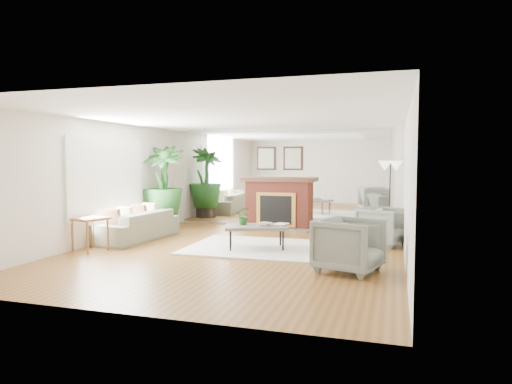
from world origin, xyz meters
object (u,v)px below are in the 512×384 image
(armchair_front, at_px, (349,245))
(potted_ficus, at_px, (163,185))
(fireplace, at_px, (278,202))
(side_table, at_px, (90,223))
(coffee_table, at_px, (256,227))
(floor_lamp, at_px, (390,172))
(sofa, at_px, (137,226))
(armchair_back, at_px, (383,226))

(armchair_front, bearing_deg, potted_ficus, 75.05)
(fireplace, relative_size, side_table, 2.97)
(coffee_table, height_order, floor_lamp, floor_lamp)
(fireplace, relative_size, sofa, 0.98)
(fireplace, distance_m, armchair_back, 3.08)
(fireplace, bearing_deg, floor_lamp, -3.37)
(sofa, xyz_separation_m, floor_lamp, (5.15, 2.40, 1.14))
(side_table, bearing_deg, floor_lamp, 34.73)
(coffee_table, xyz_separation_m, armchair_front, (1.86, -1.23, -0.02))
(sofa, height_order, side_table, side_table)
(coffee_table, bearing_deg, armchair_front, -33.53)
(armchair_front, bearing_deg, side_table, 104.42)
(armchair_front, distance_m, potted_ficus, 5.66)
(armchair_front, height_order, side_table, armchair_front)
(potted_ficus, distance_m, floor_lamp, 5.40)
(armchair_back, bearing_deg, floor_lamp, 20.99)
(armchair_back, height_order, floor_lamp, floor_lamp)
(armchair_front, bearing_deg, armchair_back, 6.95)
(coffee_table, distance_m, armchair_back, 2.60)
(armchair_back, height_order, potted_ficus, potted_ficus)
(floor_lamp, bearing_deg, armchair_front, -97.73)
(coffee_table, xyz_separation_m, floor_lamp, (2.39, 2.69, 1.02))
(potted_ficus, relative_size, floor_lamp, 1.22)
(coffee_table, xyz_separation_m, side_table, (-2.96, -1.02, 0.10))
(armchair_back, distance_m, armchair_front, 2.48)
(sofa, bearing_deg, armchair_front, 75.75)
(sofa, height_order, armchair_back, armchair_back)
(armchair_front, xyz_separation_m, floor_lamp, (0.53, 3.92, 1.03))
(fireplace, relative_size, coffee_table, 1.54)
(sofa, height_order, floor_lamp, floor_lamp)
(coffee_table, bearing_deg, potted_ficus, 149.11)
(fireplace, height_order, armchair_front, fireplace)
(fireplace, height_order, sofa, fireplace)
(floor_lamp, bearing_deg, sofa, -155.06)
(sofa, bearing_deg, fireplace, 140.27)
(sofa, distance_m, armchair_back, 5.13)
(sofa, height_order, armchair_front, armchair_front)
(potted_ficus, bearing_deg, armchair_front, -31.94)
(fireplace, xyz_separation_m, armchair_back, (2.60, -1.64, -0.27))
(sofa, xyz_separation_m, armchair_front, (4.62, -1.53, 0.11))
(floor_lamp, bearing_deg, armchair_back, -93.87)
(sofa, distance_m, armchair_front, 4.86)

